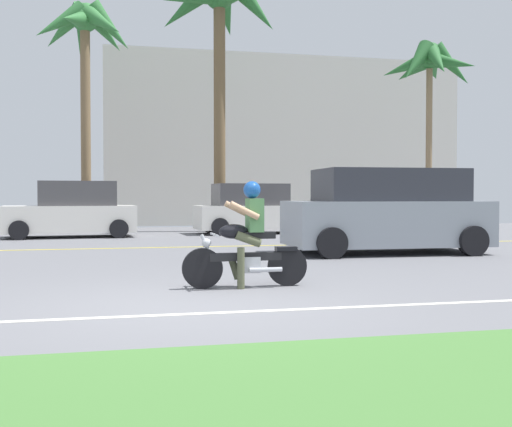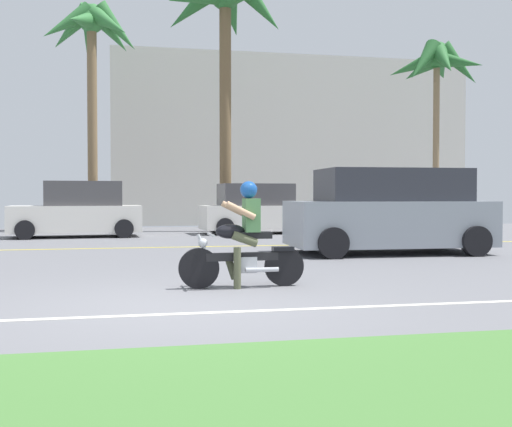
# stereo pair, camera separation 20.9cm
# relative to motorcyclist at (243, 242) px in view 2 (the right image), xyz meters

# --- Properties ---
(ground) EXTENTS (56.00, 30.00, 0.04)m
(ground) POSITION_rel_motorcyclist_xyz_m (-0.93, 1.70, -0.65)
(ground) COLOR slate
(lane_line_near) EXTENTS (50.40, 0.12, 0.01)m
(lane_line_near) POSITION_rel_motorcyclist_xyz_m (-0.93, -1.81, -0.62)
(lane_line_near) COLOR silver
(lane_line_near) RESTS_ON ground
(lane_line_far) EXTENTS (50.40, 0.12, 0.01)m
(lane_line_far) POSITION_rel_motorcyclist_xyz_m (-0.93, 6.96, -0.62)
(lane_line_far) COLOR yellow
(lane_line_far) RESTS_ON ground
(motorcyclist) EXTENTS (1.77, 0.58, 1.48)m
(motorcyclist) POSITION_rel_motorcyclist_xyz_m (0.00, 0.00, 0.00)
(motorcyclist) COLOR black
(motorcyclist) RESTS_ON ground
(suv_nearby) EXTENTS (4.55, 2.34, 1.85)m
(suv_nearby) POSITION_rel_motorcyclist_xyz_m (4.11, 4.40, 0.28)
(suv_nearby) COLOR #8C939E
(suv_nearby) RESTS_ON ground
(parked_car_1) EXTENTS (3.97, 2.08, 1.70)m
(parked_car_1) POSITION_rel_motorcyclist_xyz_m (-2.97, 11.38, 0.16)
(parked_car_1) COLOR white
(parked_car_1) RESTS_ON ground
(parked_car_2) EXTENTS (4.14, 2.00, 1.65)m
(parked_car_2) POSITION_rel_motorcyclist_xyz_m (2.85, 11.94, 0.14)
(parked_car_2) COLOR white
(parked_car_2) RESTS_ON ground
(palm_tree_0) EXTENTS (3.62, 3.72, 7.13)m
(palm_tree_0) POSITION_rel_motorcyclist_xyz_m (10.06, 13.63, 5.43)
(palm_tree_0) COLOR #846B4C
(palm_tree_0) RESTS_ON ground
(palm_tree_1) EXTENTS (3.70, 3.73, 8.23)m
(palm_tree_1) POSITION_rel_motorcyclist_xyz_m (-2.67, 14.90, 6.29)
(palm_tree_1) COLOR brown
(palm_tree_1) RESTS_ON ground
(palm_tree_2) EXTENTS (4.61, 4.75, 9.21)m
(palm_tree_2) POSITION_rel_motorcyclist_xyz_m (1.89, 13.43, 6.95)
(palm_tree_2) COLOR brown
(palm_tree_2) RESTS_ON ground
(building_far) EXTENTS (15.73, 4.00, 7.32)m
(building_far) POSITION_rel_motorcyclist_xyz_m (5.76, 19.70, 3.03)
(building_far) COLOR beige
(building_far) RESTS_ON ground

